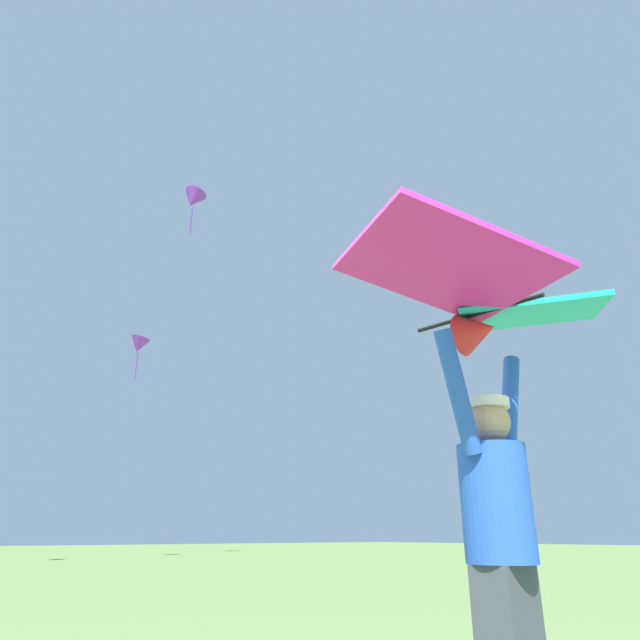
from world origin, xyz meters
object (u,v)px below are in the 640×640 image
at_px(distant_kite_purple_far_center, 193,199).
at_px(kite_flyer_person, 500,537).
at_px(held_stunt_kite, 490,301).
at_px(distant_kite_purple_high_right, 139,345).

bearing_deg(distant_kite_purple_far_center, kite_flyer_person, -111.36).
height_order(held_stunt_kite, distant_kite_purple_far_center, distant_kite_purple_far_center).
xyz_separation_m(kite_flyer_person, held_stunt_kite, (0.01, -0.09, 1.21)).
distance_m(kite_flyer_person, distant_kite_purple_high_right, 24.81).
bearing_deg(distant_kite_purple_high_right, distant_kite_purple_far_center, -14.18).
distance_m(kite_flyer_person, held_stunt_kite, 1.22).
bearing_deg(distant_kite_purple_far_center, held_stunt_kite, -111.26).
distance_m(held_stunt_kite, distant_kite_purple_far_center, 28.10).
height_order(distant_kite_purple_high_right, distant_kite_purple_far_center, distant_kite_purple_far_center).
relative_size(kite_flyer_person, distant_kite_purple_high_right, 0.96).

